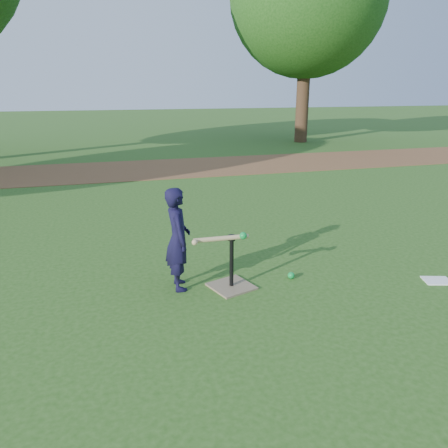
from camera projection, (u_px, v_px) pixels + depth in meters
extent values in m
plane|color=#285116|center=(237.00, 283.00, 4.96)|extent=(80.00, 80.00, 0.00)
cube|color=brown|center=(154.00, 169.00, 11.84)|extent=(24.00, 3.00, 0.01)
imported|color=black|center=(178.00, 239.00, 4.71)|extent=(0.28, 0.42, 1.14)
sphere|color=#0D9337|center=(291.00, 275.00, 5.08)|extent=(0.08, 0.08, 0.08)
cube|color=white|center=(437.00, 281.00, 5.02)|extent=(0.35, 0.31, 0.01)
cube|color=#836E53|center=(231.00, 286.00, 4.87)|extent=(0.54, 0.54, 0.02)
cylinder|color=black|center=(232.00, 262.00, 4.78)|extent=(0.05, 0.05, 0.55)
cylinder|color=black|center=(232.00, 238.00, 4.70)|extent=(0.08, 0.08, 0.06)
cylinder|color=tan|center=(221.00, 238.00, 4.64)|extent=(0.60, 0.06, 0.05)
sphere|color=tan|center=(195.00, 242.00, 4.53)|extent=(0.06, 0.06, 0.06)
sphere|color=#0D9337|center=(243.00, 236.00, 4.66)|extent=(0.08, 0.08, 0.08)
cylinder|color=#382316|center=(303.00, 98.00, 17.16)|extent=(0.50, 0.50, 3.42)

